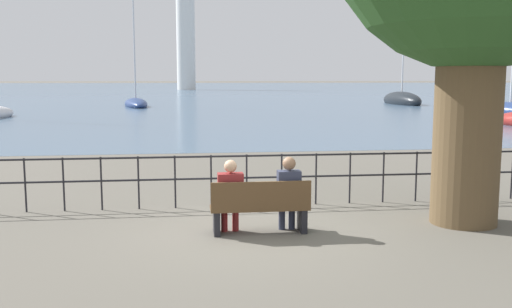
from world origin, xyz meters
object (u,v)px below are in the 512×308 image
Objects in this scene: seated_person_left at (230,193)px; harbor_lighthouse at (186,35)px; park_bench at (260,208)px; sailboat_4 at (136,103)px; seated_person_right at (289,191)px; sailboat_1 at (510,111)px; sailboat_0 at (402,100)px.

harbor_lighthouse is at bearing 90.11° from seated_person_left.
sailboat_4 reaches higher than park_bench.
park_bench is 1.32× the size of seated_person_left.
sailboat_4 is at bearing -93.76° from harbor_lighthouse.
sailboat_4 is (-6.11, 43.92, -0.42)m from seated_person_right.
seated_person_right is 44.34m from sailboat_4.
sailboat_1 is (21.30, 28.07, -0.12)m from park_bench.
seated_person_right is 34.89m from sailboat_1.
seated_person_left reaches higher than park_bench.
sailboat_0 reaches higher than park_bench.
seated_person_right is 0.12× the size of sailboat_4.
park_bench is at bearing -171.27° from seated_person_right.
seated_person_right is at bearing -113.00° from sailboat_0.
seated_person_right is at bearing -141.53° from sailboat_1.
sailboat_1 is 0.86× the size of sailboat_4.
seated_person_left is 0.14× the size of sailboat_1.
seated_person_left is 0.05× the size of harbor_lighthouse.
sailboat_0 is at bearing -6.23° from sailboat_4.
sailboat_4 is at bearing 96.67° from seated_person_left.
park_bench is 0.55m from seated_person_left.
park_bench is at bearing -92.32° from sailboat_4.
harbor_lighthouse reaches higher than sailboat_0.
sailboat_0 is 77.16m from harbor_lighthouse.
park_bench is 119.42m from harbor_lighthouse.
seated_person_left is 0.97× the size of seated_person_right.
park_bench is 1.29× the size of seated_person_right.
harbor_lighthouse reaches higher than seated_person_right.
sailboat_1 is (1.05, -17.45, -0.07)m from sailboat_0.
sailboat_0 reaches higher than seated_person_left.
sailboat_0 is 25.93m from sailboat_4.
sailboat_1 is 0.35× the size of harbor_lighthouse.
park_bench is at bearing -113.48° from sailboat_0.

